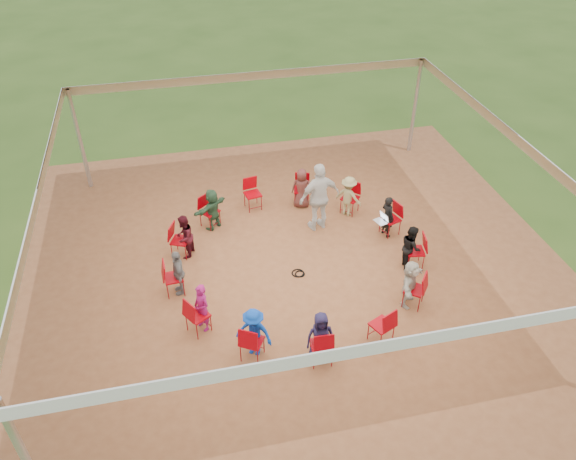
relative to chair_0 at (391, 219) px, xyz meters
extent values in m
plane|color=#304E18|center=(-2.72, -0.87, -0.45)|extent=(80.00, 80.00, 0.00)
plane|color=brown|center=(-2.72, -0.87, -0.44)|extent=(13.00, 13.00, 0.00)
cylinder|color=#B2B2B7|center=(-7.72, 4.13, 1.05)|extent=(0.12, 0.12, 3.00)
cylinder|color=#B2B2B7|center=(2.28, 4.13, 1.05)|extent=(0.12, 0.12, 3.00)
plane|color=white|center=(-2.72, -0.87, 2.55)|extent=(10.30, 10.30, 0.00)
cube|color=white|center=(-2.72, -6.02, 2.43)|extent=(10.30, 0.03, 0.24)
cube|color=white|center=(-2.72, 4.28, 2.43)|extent=(10.30, 0.03, 0.24)
cube|color=white|center=(-7.87, -0.87, 2.43)|extent=(0.03, 10.30, 0.24)
cube|color=white|center=(2.43, -0.87, 2.43)|extent=(0.03, 10.30, 0.24)
imported|color=black|center=(-0.11, -0.04, 0.13)|extent=(0.39, 0.49, 1.16)
imported|color=#988F5C|center=(-0.80, 1.08, 0.13)|extent=(0.79, 0.79, 1.16)
imported|color=#552925|center=(-1.92, 1.75, 0.13)|extent=(0.63, 0.47, 1.16)
imported|color=#2D5236|center=(-4.43, 1.28, 0.13)|extent=(1.09, 0.98, 1.16)
imported|color=#3F0D17|center=(-5.23, 0.24, 0.13)|extent=(0.52, 0.64, 1.16)
imported|color=slate|center=(-5.46, -1.05, 0.13)|extent=(0.39, 0.70, 1.16)
imported|color=#91125B|center=(-5.06, -2.30, 0.13)|extent=(0.46, 0.50, 1.16)
imported|color=#0C3DB1|center=(-4.13, -3.22, 0.13)|extent=(0.83, 0.70, 1.16)
imported|color=#1C1839|center=(-2.87, -3.60, 0.13)|extent=(0.58, 0.35, 1.16)
imported|color=#BCB7A6|center=(-0.56, -2.54, 0.13)|extent=(0.97, 1.09, 1.16)
imported|color=black|center=(-0.03, -1.34, 0.13)|extent=(0.42, 0.61, 1.16)
imported|color=silver|center=(-1.73, 0.66, 0.51)|extent=(1.21, 0.80, 1.90)
torus|color=black|center=(-2.70, -1.04, -0.43)|extent=(0.36, 0.36, 0.03)
torus|color=black|center=(-2.66, -1.08, -0.43)|extent=(0.29, 0.29, 0.03)
cube|color=#B7B7BC|center=(-0.32, -0.10, 0.05)|extent=(0.32, 0.39, 0.02)
cube|color=#B7B7BC|center=(-0.21, -0.07, 0.16)|extent=(0.17, 0.34, 0.22)
cube|color=#CCE0FF|center=(-0.22, -0.07, 0.16)|extent=(0.14, 0.30, 0.18)
camera|label=1|loc=(-5.17, -10.87, 8.33)|focal=35.00mm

